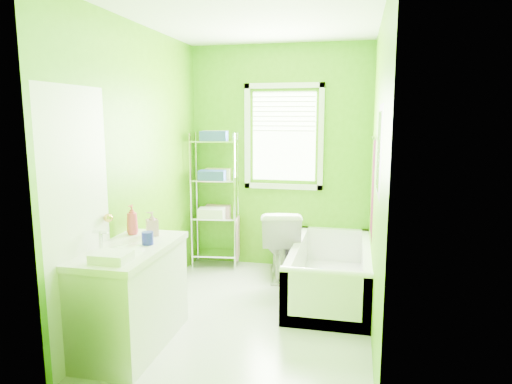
% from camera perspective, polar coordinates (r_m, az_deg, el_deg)
% --- Properties ---
extents(ground, '(2.90, 2.90, 0.00)m').
position_cam_1_polar(ground, '(4.31, -0.50, -15.02)').
color(ground, silver).
rests_on(ground, ground).
extents(room_envelope, '(2.14, 2.94, 2.62)m').
position_cam_1_polar(room_envelope, '(3.93, -0.53, 5.96)').
color(room_envelope, '#4B9A07').
rests_on(room_envelope, ground).
extents(window, '(0.92, 0.05, 1.22)m').
position_cam_1_polar(window, '(5.32, 3.48, 7.59)').
color(window, white).
rests_on(window, ground).
extents(door, '(0.09, 0.80, 2.00)m').
position_cam_1_polar(door, '(3.51, -21.21, -4.16)').
color(door, white).
rests_on(door, ground).
extents(right_wall_decor, '(0.04, 1.48, 1.17)m').
position_cam_1_polar(right_wall_decor, '(3.83, 14.67, 2.17)').
color(right_wall_decor, '#46081A').
rests_on(right_wall_decor, ground).
extents(bathtub, '(0.77, 1.65, 0.53)m').
position_cam_1_polar(bathtub, '(4.70, 9.23, -10.78)').
color(bathtub, white).
rests_on(bathtub, ground).
extents(toilet, '(0.57, 0.83, 0.78)m').
position_cam_1_polar(toilet, '(5.14, 3.12, -6.35)').
color(toilet, white).
rests_on(toilet, ground).
extents(vanity, '(0.55, 1.07, 1.06)m').
position_cam_1_polar(vanity, '(3.75, -15.35, -12.11)').
color(vanity, silver).
rests_on(vanity, ground).
extents(wire_shelf_unit, '(0.58, 0.47, 1.62)m').
position_cam_1_polar(wire_shelf_unit, '(5.41, -4.98, 0.93)').
color(wire_shelf_unit, silver).
rests_on(wire_shelf_unit, ground).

